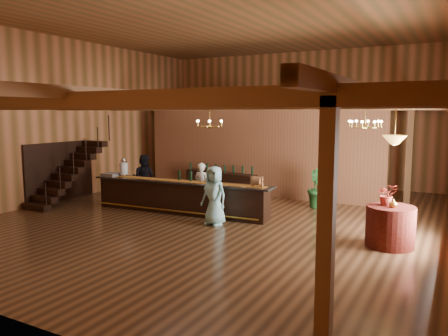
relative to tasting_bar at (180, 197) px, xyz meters
The scene contains 28 objects.
floor 1.45m from the tasting_bar, ahead, with size 14.00×14.00×0.00m, color brown.
ceiling 5.19m from the tasting_bar, ahead, with size 14.00×14.00×0.00m, color #9C5F34.
wall_back 7.64m from the tasting_bar, 79.36° to the left, with size 12.00×0.10×5.50m, color #C47549.
wall_left 5.17m from the tasting_bar, behind, with size 0.10×14.00×5.50m, color #C47549.
beam_grid 3.14m from the tasting_bar, 26.91° to the left, with size 11.90×13.90×0.39m.
support_posts 1.78m from the tasting_bar, 13.45° to the right, with size 9.20×10.20×3.20m.
partition_wall 3.92m from the tasting_bar, 77.00° to the left, with size 9.00×0.18×3.10m, color brown.
staircase 4.17m from the tasting_bar, behind, with size 1.00×2.80×2.00m.
backroom_boxes 5.77m from the tasting_bar, 79.46° to the left, with size 4.10×0.60×1.10m.
tasting_bar is the anchor object (origin of this frame).
beverage_dispenser 2.23m from the tasting_bar, behind, with size 0.26×0.26×0.60m.
glass_rack_tray 2.56m from the tasting_bar, behind, with size 0.50×0.50×0.10m, color gray.
raffle_drum 2.55m from the tasting_bar, ahead, with size 0.34×0.24×0.30m.
bar_bottle_0 0.64m from the tasting_bar, 129.49° to the left, with size 0.07×0.07×0.30m, color black.
bar_bottle_1 0.70m from the tasting_bar, 24.45° to the left, with size 0.07×0.07×0.30m, color black.
bar_bottle_2 0.70m from the tasting_bar, 23.68° to the left, with size 0.07×0.07×0.30m, color black.
bar_bottle_3 0.71m from the tasting_bar, 22.74° to the left, with size 0.07×0.07×0.30m, color black.
backbar_shelf 3.17m from the tasting_bar, 96.57° to the left, with size 2.96×0.46×0.83m, color black.
round_table 6.04m from the tasting_bar, ahead, with size 1.07×1.07×0.92m, color #551B16.
chandelier_left 2.44m from the tasting_bar, ahead, with size 0.80×0.80×0.66m.
chandelier_right 5.67m from the tasting_bar, ahead, with size 0.80×0.80×0.63m.
pendant_lamp 6.33m from the tasting_bar, ahead, with size 0.52×0.52×0.90m.
bartender 0.86m from the tasting_bar, 68.86° to the left, with size 0.53×0.35×1.45m, color white.
staff_second 2.16m from the tasting_bar, 158.71° to the left, with size 0.78×0.61×1.60m, color black.
guest 1.79m from the tasting_bar, 24.82° to the right, with size 0.78×0.51×1.59m, color #97E4ED.
floor_plant 4.34m from the tasting_bar, 36.88° to the left, with size 0.72×0.58×1.31m, color #205421.
table_flowers 5.96m from the tasting_bar, ahead, with size 0.44×0.38×0.48m, color #A03126.
table_vase 6.13m from the tasting_bar, ahead, with size 0.15×0.15×0.31m, color #B78F33.
Camera 1 is at (5.92, -10.84, 3.00)m, focal length 35.00 mm.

